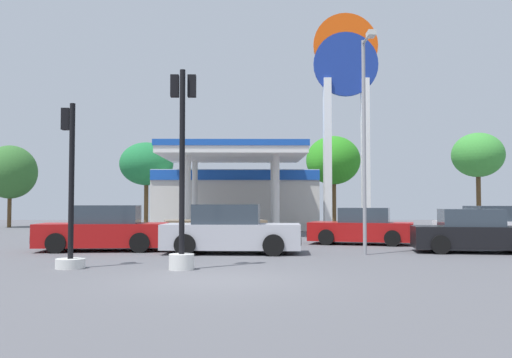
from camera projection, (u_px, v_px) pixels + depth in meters
ground_plane at (213, 280)px, 12.11m from camera, size 90.00×90.00×0.00m
gas_station at (236, 195)px, 35.30m from camera, size 10.21×12.46×4.76m
station_pole_sign at (346, 96)px, 30.08m from camera, size 3.50×0.56×12.02m
car_0 at (231, 231)px, 18.61m from camera, size 4.67×2.30×1.63m
car_1 at (474, 233)px, 18.90m from camera, size 4.36×2.41×1.48m
car_2 at (104, 230)px, 19.64m from camera, size 4.60×2.30×1.60m
car_3 at (361, 228)px, 22.73m from camera, size 4.48×2.85×1.49m
car_4 at (215, 225)px, 24.57m from camera, size 4.64×2.66×1.56m
car_5 at (493, 227)px, 22.98m from camera, size 4.49×2.23×1.57m
traffic_signal_0 at (182, 195)px, 14.09m from camera, size 0.65×0.67×5.07m
traffic_signal_1 at (70, 218)px, 14.32m from camera, size 0.74×0.74×4.26m
tree_0 at (10, 172)px, 39.03m from camera, size 3.67×3.67×5.75m
tree_1 at (146, 164)px, 39.76m from camera, size 3.81×3.81×6.04m
tree_2 at (333, 161)px, 40.29m from camera, size 3.91×3.91×6.56m
tree_3 at (478, 155)px, 39.10m from camera, size 3.60×3.60×6.64m
corner_streetlamp at (365, 124)px, 18.02m from camera, size 0.24×1.48×7.04m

